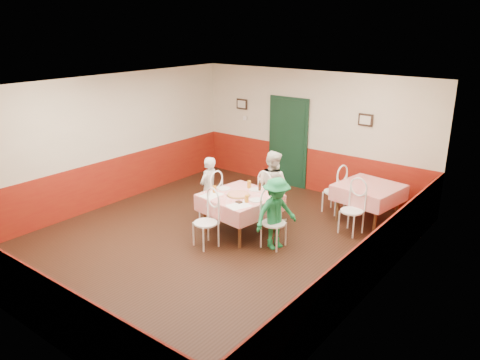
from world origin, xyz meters
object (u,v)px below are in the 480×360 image
Objects in this scene: glass_a at (214,189)px; diner_far at (272,186)px; glass_c at (249,184)px; chair_left at (210,199)px; glass_b at (247,199)px; pizza at (238,195)px; diner_left at (209,189)px; chair_far at (270,199)px; chair_near at (206,223)px; second_table at (368,203)px; chair_right at (274,223)px; beer_bottle at (260,186)px; chair_second_b at (352,211)px; diner_right at (276,213)px; main_table at (240,214)px; wallet at (239,202)px; chair_second_a at (334,192)px.

diner_far reaches higher than glass_a.
chair_left is at bearing -158.76° from glass_c.
pizza is at bearing 149.70° from glass_b.
diner_left is (-0.80, -0.28, -0.18)m from glass_c.
chair_left is at bearing 46.72° from chair_far.
chair_near is 0.69× the size of diner_left.
second_table is at bearing 50.33° from pizza.
diner_far is at bearing 100.59° from glass_b.
beer_bottle is at bearing 49.51° from chair_right.
diner_left is (-1.73, 0.24, 0.20)m from chair_right.
second_table is 1.24× the size of chair_right.
diner_right is (-0.80, -1.37, 0.20)m from chair_second_b.
chair_left is 1.76m from diner_right.
glass_b is at bearing 111.01° from chair_far.
chair_left is 6.72× the size of glass_b.
chair_left is 1.20m from chair_near.
diner_far is (-1.57, -0.35, 0.27)m from chair_second_b.
chair_far is 1.62m from chair_second_b.
main_table is 0.94× the size of diner_left.
chair_right reaches higher than wallet.
chair_right is at bearing -113.82° from chair_second_b.
beer_bottle is at bearing 43.55° from glass_a.
chair_near is 0.63× the size of diner_far.
diner_far is (-0.11, 1.22, -0.05)m from wallet.
chair_second_a is at bearing 74.86° from glass_b.
glass_c is at bearing 57.46° from chair_right.
chair_left is 1.70m from chair_right.
glass_a is at bearing 177.06° from glass_b.
glass_c is at bearing 103.11° from main_table.
second_table is 2.26m from beer_bottle.
chair_near is at bearing -91.00° from glass_c.
main_table is 9.41× the size of glass_a.
pizza is 3.11× the size of glass_b.
second_table is at bearing 49.73° from main_table.
main_table is 1.36× the size of chair_second_b.
second_table is 1.24× the size of chair_far.
diner_far is (0.97, 0.77, 0.27)m from chair_left.
second_table is at bearing -25.23° from chair_right.
chair_near is at bearing 91.72° from chair_far.
glass_c reaches higher than chair_near.
chair_right is 1.27m from diner_far.
diner_right is at bearing -110.66° from second_table.
beer_bottle is (-0.17, 0.63, 0.03)m from glass_b.
chair_near is at bearing -126.93° from glass_b.
main_table is 8.59× the size of glass_c.
glass_c is 1.29× the size of wallet.
pizza reaches higher than main_table.
glass_a reaches higher than main_table.
chair_far is 1.25m from glass_a.
chair_second_a is at bearing 65.22° from pizza.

